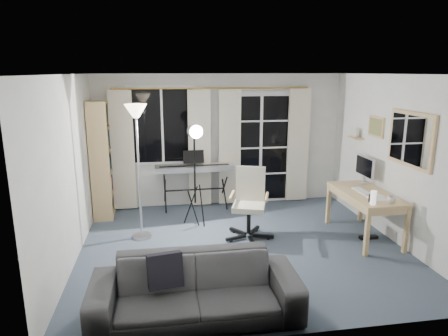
{
  "coord_description": "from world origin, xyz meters",
  "views": [
    {
      "loc": [
        -1.09,
        -5.16,
        2.43
      ],
      "look_at": [
        -0.2,
        0.35,
        1.08
      ],
      "focal_mm": 32.0,
      "sensor_mm": 36.0,
      "label": 1
    }
  ],
  "objects_px": {
    "mug": "(392,199)",
    "bookshelf": "(100,161)",
    "studio_light": "(195,143)",
    "desk": "(365,198)",
    "office_chair": "(250,196)",
    "torchiere_lamp": "(137,132)",
    "keyboard_piano": "(194,169)",
    "sofa": "(195,280)",
    "monitor": "(365,167)"
  },
  "relations": [
    {
      "from": "mug",
      "to": "bookshelf",
      "type": "bearing_deg",
      "value": 151.94
    },
    {
      "from": "studio_light",
      "to": "desk",
      "type": "bearing_deg",
      "value": -30.16
    },
    {
      "from": "office_chair",
      "to": "torchiere_lamp",
      "type": "bearing_deg",
      "value": -168.09
    },
    {
      "from": "torchiere_lamp",
      "to": "keyboard_piano",
      "type": "distance_m",
      "value": 1.67
    },
    {
      "from": "desk",
      "to": "torchiere_lamp",
      "type": "bearing_deg",
      "value": 170.81
    },
    {
      "from": "bookshelf",
      "to": "sofa",
      "type": "distance_m",
      "value": 3.6
    },
    {
      "from": "bookshelf",
      "to": "office_chair",
      "type": "xyz_separation_m",
      "value": [
        2.32,
        -1.36,
        -0.32
      ]
    },
    {
      "from": "keyboard_piano",
      "to": "monitor",
      "type": "height_order",
      "value": "monitor"
    },
    {
      "from": "office_chair",
      "to": "mug",
      "type": "relative_size",
      "value": 9.2
    },
    {
      "from": "studio_light",
      "to": "sofa",
      "type": "bearing_deg",
      "value": -107.16
    },
    {
      "from": "office_chair",
      "to": "bookshelf",
      "type": "bearing_deg",
      "value": 167.69
    },
    {
      "from": "office_chair",
      "to": "studio_light",
      "type": "bearing_deg",
      "value": 165.52
    },
    {
      "from": "torchiere_lamp",
      "to": "studio_light",
      "type": "relative_size",
      "value": 1.18
    },
    {
      "from": "office_chair",
      "to": "desk",
      "type": "height_order",
      "value": "office_chair"
    },
    {
      "from": "bookshelf",
      "to": "sofa",
      "type": "bearing_deg",
      "value": -69.83
    },
    {
      "from": "office_chair",
      "to": "keyboard_piano",
      "type": "bearing_deg",
      "value": 136.83
    },
    {
      "from": "keyboard_piano",
      "to": "office_chair",
      "type": "height_order",
      "value": "keyboard_piano"
    },
    {
      "from": "office_chair",
      "to": "monitor",
      "type": "bearing_deg",
      "value": 21.64
    },
    {
      "from": "desk",
      "to": "office_chair",
      "type": "bearing_deg",
      "value": 168.35
    },
    {
      "from": "torchiere_lamp",
      "to": "office_chair",
      "type": "relative_size",
      "value": 1.89
    },
    {
      "from": "monitor",
      "to": "keyboard_piano",
      "type": "bearing_deg",
      "value": 155.04
    },
    {
      "from": "office_chair",
      "to": "sofa",
      "type": "height_order",
      "value": "office_chair"
    },
    {
      "from": "torchiere_lamp",
      "to": "mug",
      "type": "height_order",
      "value": "torchiere_lamp"
    },
    {
      "from": "office_chair",
      "to": "mug",
      "type": "height_order",
      "value": "office_chair"
    },
    {
      "from": "torchiere_lamp",
      "to": "mug",
      "type": "distance_m",
      "value": 3.64
    },
    {
      "from": "bookshelf",
      "to": "mug",
      "type": "distance_m",
      "value": 4.65
    },
    {
      "from": "monitor",
      "to": "mug",
      "type": "relative_size",
      "value": 4.39
    },
    {
      "from": "monitor",
      "to": "mug",
      "type": "bearing_deg",
      "value": -96.34
    },
    {
      "from": "torchiere_lamp",
      "to": "sofa",
      "type": "distance_m",
      "value": 2.51
    },
    {
      "from": "mug",
      "to": "sofa",
      "type": "bearing_deg",
      "value": -158.08
    },
    {
      "from": "desk",
      "to": "monitor",
      "type": "distance_m",
      "value": 0.6
    },
    {
      "from": "monitor",
      "to": "desk",
      "type": "bearing_deg",
      "value": -114.14
    },
    {
      "from": "keyboard_piano",
      "to": "studio_light",
      "type": "xyz_separation_m",
      "value": [
        -0.05,
        -0.81,
        0.6
      ]
    },
    {
      "from": "bookshelf",
      "to": "studio_light",
      "type": "relative_size",
      "value": 1.17
    },
    {
      "from": "bookshelf",
      "to": "torchiere_lamp",
      "type": "distance_m",
      "value": 1.53
    },
    {
      "from": "bookshelf",
      "to": "studio_light",
      "type": "distance_m",
      "value": 1.83
    },
    {
      "from": "keyboard_piano",
      "to": "torchiere_lamp",
      "type": "bearing_deg",
      "value": -129.7
    },
    {
      "from": "keyboard_piano",
      "to": "studio_light",
      "type": "distance_m",
      "value": 1.01
    },
    {
      "from": "keyboard_piano",
      "to": "sofa",
      "type": "height_order",
      "value": "keyboard_piano"
    },
    {
      "from": "torchiere_lamp",
      "to": "office_chair",
      "type": "height_order",
      "value": "torchiere_lamp"
    },
    {
      "from": "keyboard_piano",
      "to": "office_chair",
      "type": "distance_m",
      "value": 1.49
    },
    {
      "from": "torchiere_lamp",
      "to": "monitor",
      "type": "bearing_deg",
      "value": -0.86
    },
    {
      "from": "studio_light",
      "to": "desk",
      "type": "xyz_separation_m",
      "value": [
        2.45,
        -0.82,
        -0.74
      ]
    },
    {
      "from": "studio_light",
      "to": "office_chair",
      "type": "height_order",
      "value": "studio_light"
    },
    {
      "from": "keyboard_piano",
      "to": "sofa",
      "type": "relative_size",
      "value": 0.66
    },
    {
      "from": "studio_light",
      "to": "desk",
      "type": "relative_size",
      "value": 1.29
    },
    {
      "from": "torchiere_lamp",
      "to": "bookshelf",
      "type": "bearing_deg",
      "value": 120.82
    },
    {
      "from": "desk",
      "to": "keyboard_piano",
      "type": "bearing_deg",
      "value": 145.28
    },
    {
      "from": "keyboard_piano",
      "to": "mug",
      "type": "xyz_separation_m",
      "value": [
        2.5,
        -2.13,
        -0.0
      ]
    },
    {
      "from": "torchiere_lamp",
      "to": "office_chair",
      "type": "xyz_separation_m",
      "value": [
        1.62,
        -0.17,
        -0.98
      ]
    }
  ]
}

